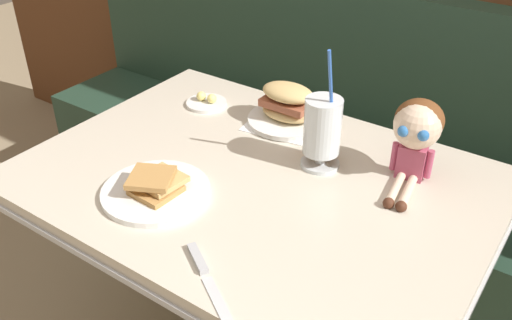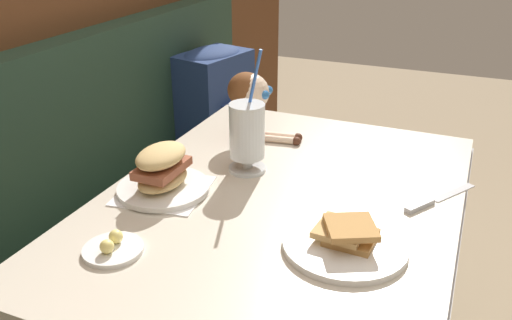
# 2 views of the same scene
# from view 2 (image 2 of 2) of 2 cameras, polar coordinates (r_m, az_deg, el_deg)

# --- Properties ---
(booth_bench) EXTENTS (2.60, 0.48, 1.00)m
(booth_bench) POSITION_cam_2_polar(r_m,az_deg,el_deg) (1.78, -17.51, -11.68)
(booth_bench) COLOR #233D2D
(booth_bench) RESTS_ON ground
(diner_table) EXTENTS (1.11, 0.81, 0.74)m
(diner_table) POSITION_cam_2_polar(r_m,az_deg,el_deg) (1.38, 2.34, -11.18)
(diner_table) COLOR beige
(diner_table) RESTS_ON ground
(toast_plate) EXTENTS (0.25, 0.25, 0.06)m
(toast_plate) POSITION_cam_2_polar(r_m,az_deg,el_deg) (1.10, 9.43, -8.41)
(toast_plate) COLOR white
(toast_plate) RESTS_ON diner_table
(milkshake_glass) EXTENTS (0.10, 0.10, 0.31)m
(milkshake_glass) POSITION_cam_2_polar(r_m,az_deg,el_deg) (1.36, -0.94, 2.70)
(milkshake_glass) COLOR silver
(milkshake_glass) RESTS_ON diner_table
(sandwich_plate) EXTENTS (0.23, 0.23, 0.12)m
(sandwich_plate) POSITION_cam_2_polar(r_m,az_deg,el_deg) (1.30, -9.82, -1.45)
(sandwich_plate) COLOR white
(sandwich_plate) RESTS_ON diner_table
(butter_saucer) EXTENTS (0.12, 0.12, 0.04)m
(butter_saucer) POSITION_cam_2_polar(r_m,az_deg,el_deg) (1.11, -14.84, -8.92)
(butter_saucer) COLOR white
(butter_saucer) RESTS_ON diner_table
(butter_knife) EXTENTS (0.21, 0.14, 0.01)m
(butter_knife) POSITION_cam_2_polar(r_m,az_deg,el_deg) (1.31, 17.79, -4.22)
(butter_knife) COLOR silver
(butter_knife) RESTS_ON diner_table
(seated_doll) EXTENTS (0.13, 0.23, 0.20)m
(seated_doll) POSITION_cam_2_polar(r_m,az_deg,el_deg) (1.55, -0.63, 6.72)
(seated_doll) COLOR #B74C6B
(seated_doll) RESTS_ON diner_table
(backpack) EXTENTS (0.34, 0.30, 0.41)m
(backpack) POSITION_cam_2_polar(r_m,az_deg,el_deg) (2.25, -4.28, 6.94)
(backpack) COLOR navy
(backpack) RESTS_ON booth_bench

